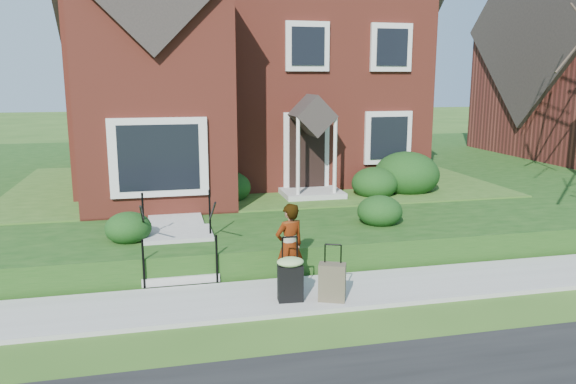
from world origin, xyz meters
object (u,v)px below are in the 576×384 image
object	(u,v)px
front_steps	(179,248)
suitcase_black	(290,276)
woman	(289,246)
suitcase_olive	(332,282)

from	to	relation	value
front_steps	suitcase_black	size ratio (longest dim) A/B	1.82
woman	suitcase_black	bearing A→B (deg)	58.45
front_steps	suitcase_black	bearing A→B (deg)	-50.76
suitcase_black	suitcase_olive	size ratio (longest dim) A/B	1.14
woman	suitcase_olive	bearing A→B (deg)	108.04
front_steps	suitcase_olive	bearing A→B (deg)	-43.24
front_steps	suitcase_olive	size ratio (longest dim) A/B	2.08
front_steps	suitcase_olive	world-z (taller)	front_steps
woman	suitcase_olive	size ratio (longest dim) A/B	1.59
suitcase_olive	front_steps	bearing A→B (deg)	159.51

